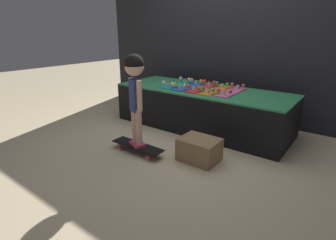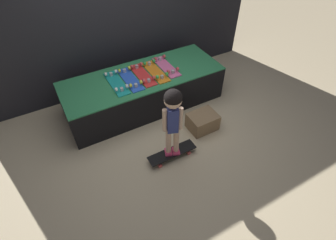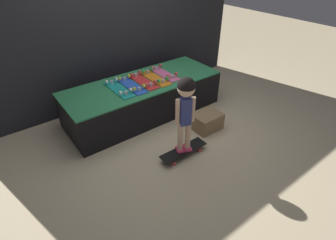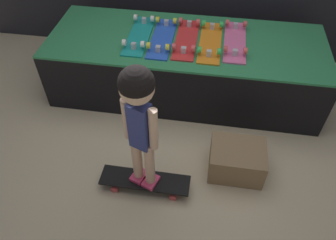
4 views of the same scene
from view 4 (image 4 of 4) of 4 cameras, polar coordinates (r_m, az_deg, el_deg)
name	(u,v)px [view 4 (image 4 of 4)]	position (r m, az deg, el deg)	size (l,w,h in m)	color
ground_plane	(176,132)	(2.89, 1.42, -2.03)	(16.00, 16.00, 0.00)	beige
display_rack	(185,66)	(3.13, 3.02, 9.41)	(2.46, 0.91, 0.57)	black
skateboard_teal_on_rack	(139,35)	(3.01, -5.02, 14.59)	(0.19, 0.65, 0.09)	teal
skateboard_blue_on_rack	(162,37)	(2.96, -0.97, 14.21)	(0.19, 0.65, 0.09)	blue
skateboard_red_on_rack	(186,38)	(2.95, 3.23, 14.02)	(0.19, 0.65, 0.09)	red
skateboard_orange_on_rack	(210,41)	(2.93, 7.40, 13.44)	(0.19, 0.65, 0.09)	orange
skateboard_pink_on_rack	(235,41)	(2.98, 11.59, 13.40)	(0.19, 0.65, 0.09)	pink
skateboard_on_floor	(145,181)	(2.49, -4.01, -10.54)	(0.67, 0.18, 0.09)	black
child	(139,111)	(1.92, -5.12, 1.65)	(0.24, 0.21, 1.03)	#E03D6B
storage_box	(237,160)	(2.58, 11.87, -6.85)	(0.41, 0.33, 0.25)	#8E704C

